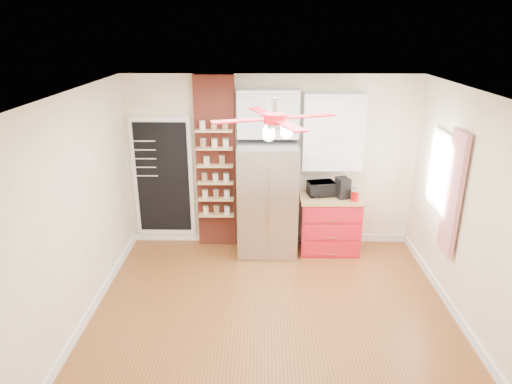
{
  "coord_description": "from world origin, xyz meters",
  "views": [
    {
      "loc": [
        -0.13,
        -4.85,
        3.37
      ],
      "look_at": [
        -0.21,
        0.9,
        1.26
      ],
      "focal_mm": 32.0,
      "sensor_mm": 36.0,
      "label": 1
    }
  ],
  "objects_px": {
    "coffee_maker": "(343,188)",
    "canister_left": "(355,196)",
    "toaster_oven": "(321,189)",
    "ceiling_fan": "(275,119)",
    "pantry_jar_oats": "(206,161)",
    "red_cabinet": "(329,223)",
    "fridge": "(267,199)"
  },
  "relations": [
    {
      "from": "toaster_oven",
      "to": "coffee_maker",
      "type": "distance_m",
      "value": 0.33
    },
    {
      "from": "red_cabinet",
      "to": "pantry_jar_oats",
      "type": "bearing_deg",
      "value": 176.86
    },
    {
      "from": "fridge",
      "to": "ceiling_fan",
      "type": "height_order",
      "value": "ceiling_fan"
    },
    {
      "from": "fridge",
      "to": "canister_left",
      "type": "xyz_separation_m",
      "value": [
        1.3,
        -0.12,
        0.1
      ]
    },
    {
      "from": "toaster_oven",
      "to": "canister_left",
      "type": "xyz_separation_m",
      "value": [
        0.48,
        -0.23,
        -0.03
      ]
    },
    {
      "from": "toaster_oven",
      "to": "canister_left",
      "type": "distance_m",
      "value": 0.53
    },
    {
      "from": "ceiling_fan",
      "to": "toaster_oven",
      "type": "relative_size",
      "value": 3.53
    },
    {
      "from": "coffee_maker",
      "to": "ceiling_fan",
      "type": "bearing_deg",
      "value": -141.23
    },
    {
      "from": "red_cabinet",
      "to": "coffee_maker",
      "type": "distance_m",
      "value": 0.63
    },
    {
      "from": "toaster_oven",
      "to": "ceiling_fan",
      "type": "bearing_deg",
      "value": -126.17
    },
    {
      "from": "canister_left",
      "to": "pantry_jar_oats",
      "type": "relative_size",
      "value": 1.18
    },
    {
      "from": "ceiling_fan",
      "to": "toaster_oven",
      "type": "bearing_deg",
      "value": 66.08
    },
    {
      "from": "fridge",
      "to": "coffee_maker",
      "type": "bearing_deg",
      "value": 1.18
    },
    {
      "from": "pantry_jar_oats",
      "to": "coffee_maker",
      "type": "bearing_deg",
      "value": -3.63
    },
    {
      "from": "canister_left",
      "to": "ceiling_fan",
      "type": "bearing_deg",
      "value": -129.49
    },
    {
      "from": "fridge",
      "to": "pantry_jar_oats",
      "type": "relative_size",
      "value": 13.79
    },
    {
      "from": "fridge",
      "to": "red_cabinet",
      "type": "height_order",
      "value": "fridge"
    },
    {
      "from": "fridge",
      "to": "canister_left",
      "type": "relative_size",
      "value": 11.64
    },
    {
      "from": "red_cabinet",
      "to": "ceiling_fan",
      "type": "bearing_deg",
      "value": -118.71
    },
    {
      "from": "ceiling_fan",
      "to": "pantry_jar_oats",
      "type": "bearing_deg",
      "value": 118.75
    },
    {
      "from": "red_cabinet",
      "to": "pantry_jar_oats",
      "type": "height_order",
      "value": "pantry_jar_oats"
    },
    {
      "from": "fridge",
      "to": "toaster_oven",
      "type": "distance_m",
      "value": 0.84
    },
    {
      "from": "coffee_maker",
      "to": "canister_left",
      "type": "relative_size",
      "value": 2.06
    },
    {
      "from": "red_cabinet",
      "to": "ceiling_fan",
      "type": "distance_m",
      "value": 2.75
    },
    {
      "from": "canister_left",
      "to": "toaster_oven",
      "type": "bearing_deg",
      "value": 154.48
    },
    {
      "from": "red_cabinet",
      "to": "fridge",
      "type": "bearing_deg",
      "value": -177.05
    },
    {
      "from": "ceiling_fan",
      "to": "pantry_jar_oats",
      "type": "relative_size",
      "value": 11.03
    },
    {
      "from": "fridge",
      "to": "canister_left",
      "type": "distance_m",
      "value": 1.31
    },
    {
      "from": "toaster_oven",
      "to": "coffee_maker",
      "type": "xyz_separation_m",
      "value": [
        0.31,
        -0.09,
        0.05
      ]
    },
    {
      "from": "toaster_oven",
      "to": "canister_left",
      "type": "height_order",
      "value": "toaster_oven"
    },
    {
      "from": "fridge",
      "to": "canister_left",
      "type": "bearing_deg",
      "value": -5.08
    },
    {
      "from": "red_cabinet",
      "to": "toaster_oven",
      "type": "relative_size",
      "value": 2.37
    }
  ]
}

